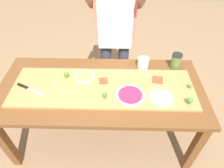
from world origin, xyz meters
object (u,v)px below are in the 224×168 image
(pizza_slice_far_right, at_px, (158,80))
(cheese_crumble_c, at_px, (55,81))
(cheese_crumble_d, at_px, (148,76))
(cheese_crumble_e, at_px, (122,72))
(prep_table, at_px, (101,94))
(pizza_whole_beet_magenta, at_px, (130,95))
(broccoli_floret_back_left, at_px, (66,74))
(broccoli_floret_front_mid, at_px, (190,100))
(cheese_crumble_b, at_px, (69,91))
(broccoli_floret_front_left, at_px, (190,86))
(chefs_knife, at_px, (27,88))
(pizza_whole_white_garlic, at_px, (161,98))
(pizza_slice_center, at_px, (103,81))
(cheese_crumble_a, at_px, (63,92))
(flour_cup, at_px, (143,63))
(sauce_jar, at_px, (176,61))
(cheese_crumble_f, at_px, (131,71))
(cook_center, at_px, (115,25))

(pizza_slice_far_right, relative_size, cheese_crumble_c, 6.77)
(cheese_crumble_d, relative_size, cheese_crumble_e, 1.06)
(prep_table, distance_m, cheese_crumble_e, 0.28)
(pizza_whole_beet_magenta, bearing_deg, cheese_crumble_d, 53.37)
(pizza_slice_far_right, height_order, cheese_crumble_e, cheese_crumble_e)
(pizza_slice_far_right, bearing_deg, broccoli_floret_back_left, 178.40)
(pizza_whole_beet_magenta, relative_size, pizza_slice_far_right, 2.81)
(broccoli_floret_front_mid, bearing_deg, prep_table, 165.12)
(broccoli_floret_front_mid, xyz_separation_m, cheese_crumble_c, (-1.11, 0.22, -0.03))
(cheese_crumble_b, bearing_deg, cheese_crumble_e, 30.30)
(pizza_slice_far_right, relative_size, broccoli_floret_front_left, 1.84)
(chefs_knife, distance_m, broccoli_floret_front_mid, 1.33)
(prep_table, distance_m, cheese_crumble_d, 0.45)
(cheese_crumble_b, bearing_deg, pizza_slice_far_right, 12.16)
(pizza_whole_white_garlic, height_order, broccoli_floret_front_mid, broccoli_floret_front_mid)
(pizza_slice_center, bearing_deg, broccoli_floret_back_left, 171.91)
(chefs_knife, xyz_separation_m, broccoli_floret_front_mid, (1.33, -0.14, 0.03))
(broccoli_floret_back_left, bearing_deg, pizza_whole_beet_magenta, -20.88)
(cheese_crumble_e, bearing_deg, pizza_whole_white_garlic, -44.18)
(cheese_crumble_a, relative_size, flour_cup, 0.13)
(broccoli_floret_back_left, distance_m, sauce_jar, 1.02)
(broccoli_floret_back_left, height_order, cheese_crumble_f, broccoli_floret_back_left)
(pizza_slice_far_right, bearing_deg, broccoli_floret_front_mid, -52.07)
(pizza_slice_far_right, bearing_deg, pizza_whole_beet_magenta, -142.64)
(broccoli_floret_back_left, xyz_separation_m, cheese_crumble_c, (-0.09, -0.07, -0.03))
(cheese_crumble_b, bearing_deg, pizza_whole_white_garlic, -3.91)
(cheese_crumble_f, bearing_deg, pizza_slice_far_right, -24.96)
(flour_cup, bearing_deg, pizza_whole_beet_magenta, -109.00)
(cheese_crumble_d, relative_size, sauce_jar, 0.13)
(cheese_crumble_b, height_order, cheese_crumble_e, cheese_crumble_e)
(cheese_crumble_b, xyz_separation_m, cook_center, (0.37, 0.72, 0.22))
(pizza_whole_white_garlic, bearing_deg, pizza_slice_center, 158.29)
(pizza_whole_beet_magenta, height_order, broccoli_floret_back_left, broccoli_floret_back_left)
(pizza_whole_beet_magenta, xyz_separation_m, pizza_slice_center, (-0.23, 0.17, -0.00))
(broccoli_floret_front_left, height_order, sauce_jar, sauce_jar)
(broccoli_floret_front_left, height_order, broccoli_floret_front_mid, broccoli_floret_front_mid)
(pizza_slice_far_right, bearing_deg, cheese_crumble_b, -167.84)
(cheese_crumble_e, bearing_deg, prep_table, -137.38)
(prep_table, distance_m, flour_cup, 0.50)
(broccoli_floret_front_mid, distance_m, cheese_crumble_a, 1.02)
(pizza_slice_center, height_order, cheese_crumble_b, cheese_crumble_b)
(pizza_whole_beet_magenta, distance_m, pizza_slice_far_right, 0.31)
(pizza_whole_white_garlic, relative_size, pizza_slice_far_right, 2.33)
(pizza_whole_beet_magenta, xyz_separation_m, cheese_crumble_f, (0.02, 0.30, -0.00))
(prep_table, xyz_separation_m, cheese_crumble_b, (-0.25, -0.09, 0.12))
(broccoli_floret_front_left, relative_size, cheese_crumble_f, 3.71)
(pizza_whole_beet_magenta, distance_m, cheese_crumble_e, 0.29)
(cook_center, bearing_deg, prep_table, -100.28)
(prep_table, height_order, broccoli_floret_back_left, broccoli_floret_back_left)
(cheese_crumble_a, height_order, cheese_crumble_b, same)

